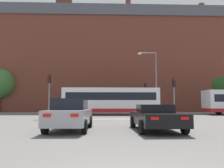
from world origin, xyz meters
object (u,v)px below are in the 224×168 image
at_px(street_lamp_junction, 153,76).
at_px(pedestrian_walking_east, 155,106).
at_px(car_saloon_left, 70,114).
at_px(bus_crossing_lead, 111,101).
at_px(pedestrian_waiting, 59,106).
at_px(traffic_light_near_right, 174,91).
at_px(traffic_light_far_right, 145,93).
at_px(car_roadster_right, 155,117).
at_px(traffic_light_near_left, 49,88).

height_order(street_lamp_junction, pedestrian_walking_east, street_lamp_junction).
bearing_deg(car_saloon_left, street_lamp_junction, 64.07).
height_order(bus_crossing_lead, pedestrian_walking_east, bus_crossing_lead).
bearing_deg(street_lamp_junction, pedestrian_waiting, 147.15).
bearing_deg(street_lamp_junction, traffic_light_near_right, -84.35).
xyz_separation_m(traffic_light_far_right, street_lamp_junction, (-0.39, -7.04, 1.64)).
bearing_deg(bus_crossing_lead, car_roadster_right, 6.49).
relative_size(car_saloon_left, pedestrian_waiting, 2.51).
bearing_deg(car_roadster_right, pedestrian_walking_east, 76.14).
xyz_separation_m(car_saloon_left, street_lamp_junction, (7.42, 14.35, 3.80)).
bearing_deg(car_roadster_right, street_lamp_junction, 76.65).
height_order(traffic_light_near_left, pedestrian_waiting, traffic_light_near_left).
height_order(bus_crossing_lead, street_lamp_junction, street_lamp_junction).
xyz_separation_m(traffic_light_near_left, pedestrian_waiting, (-2.01, 13.85, -1.69)).
bearing_deg(traffic_light_near_right, pedestrian_walking_east, 84.46).
relative_size(car_saloon_left, street_lamp_junction, 0.58).
distance_m(traffic_light_far_right, street_lamp_junction, 7.24).
relative_size(traffic_light_far_right, traffic_light_near_right, 1.22).
bearing_deg(bus_crossing_lead, street_lamp_junction, 78.04).
xyz_separation_m(car_roadster_right, traffic_light_far_right, (3.58, 21.62, 2.30)).
bearing_deg(bus_crossing_lead, pedestrian_walking_east, 134.28).
xyz_separation_m(traffic_light_near_right, traffic_light_near_left, (-11.29, 0.24, 0.24)).
bearing_deg(bus_crossing_lead, traffic_light_near_right, 38.70).
relative_size(car_saloon_left, pedestrian_walking_east, 2.42).
bearing_deg(traffic_light_far_right, pedestrian_waiting, 174.90).
bearing_deg(car_roadster_right, car_saloon_left, 175.85).
distance_m(car_roadster_right, traffic_light_near_left, 11.87).
bearing_deg(pedestrian_waiting, traffic_light_far_right, 48.86).
relative_size(bus_crossing_lead, pedestrian_waiting, 6.62).
xyz_separation_m(bus_crossing_lead, pedestrian_waiting, (-7.76, 7.16, -0.71)).
bearing_deg(traffic_light_far_right, traffic_light_near_right, -89.18).
bearing_deg(street_lamp_junction, traffic_light_near_left, -152.26).
xyz_separation_m(car_roadster_right, traffic_light_near_right, (3.76, 8.71, 1.81)).
height_order(car_roadster_right, pedestrian_waiting, pedestrian_waiting).
height_order(car_saloon_left, traffic_light_near_left, traffic_light_near_left).
distance_m(street_lamp_junction, pedestrian_waiting, 15.56).
bearing_deg(car_roadster_right, pedestrian_waiting, 111.68).
height_order(street_lamp_junction, pedestrian_waiting, street_lamp_junction).
relative_size(car_saloon_left, bus_crossing_lead, 0.38).
xyz_separation_m(bus_crossing_lead, traffic_light_near_right, (5.54, -6.92, 0.73)).
bearing_deg(bus_crossing_lead, pedestrian_waiting, -132.71).
height_order(car_saloon_left, bus_crossing_lead, bus_crossing_lead).
bearing_deg(pedestrian_walking_east, bus_crossing_lead, -155.91).
distance_m(traffic_light_near_right, street_lamp_junction, 6.27).
relative_size(traffic_light_far_right, street_lamp_junction, 0.59).
bearing_deg(traffic_light_near_left, pedestrian_walking_east, 46.69).
xyz_separation_m(car_saloon_left, traffic_light_near_left, (-3.29, 8.72, 1.92)).
height_order(car_roadster_right, traffic_light_far_right, traffic_light_far_right).
distance_m(car_saloon_left, traffic_light_near_left, 9.51).
xyz_separation_m(street_lamp_junction, pedestrian_waiting, (-12.72, 8.21, -3.58)).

